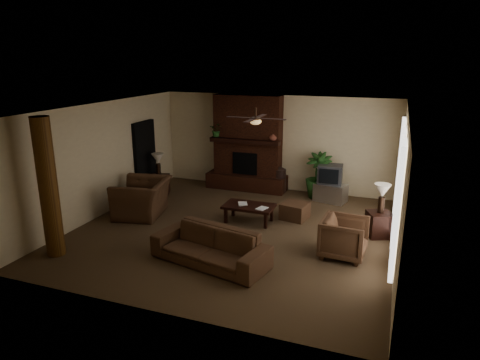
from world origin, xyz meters
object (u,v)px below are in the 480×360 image
at_px(coffee_table, 249,207).
at_px(lamp_right, 382,193).
at_px(ottoman, 295,211).
at_px(armchair_left, 142,192).
at_px(lamp_left, 158,160).
at_px(side_table_right, 379,224).
at_px(tv_stand, 330,192).
at_px(floor_vase, 280,178).
at_px(armchair_right, 344,236).
at_px(side_table_left, 160,185).
at_px(floor_plant, 318,185).
at_px(sofa, 210,241).
at_px(log_column, 48,188).

relative_size(coffee_table, lamp_right, 1.85).
bearing_deg(ottoman, armchair_left, -163.82).
relative_size(lamp_left, lamp_right, 1.00).
height_order(coffee_table, side_table_right, side_table_right).
bearing_deg(coffee_table, lamp_left, 159.14).
distance_m(tv_stand, floor_vase, 1.57).
height_order(armchair_right, tv_stand, armchair_right).
bearing_deg(side_table_left, lamp_left, -177.10).
relative_size(armchair_left, armchair_right, 1.55).
bearing_deg(floor_vase, side_table_right, -38.78).
bearing_deg(floor_vase, coffee_table, -91.99).
relative_size(tv_stand, lamp_right, 1.31).
xyz_separation_m(armchair_right, floor_plant, (-1.16, 3.54, -0.08)).
relative_size(armchair_right, coffee_table, 0.74).
distance_m(tv_stand, side_table_right, 2.46).
xyz_separation_m(sofa, side_table_left, (-3.14, 3.49, -0.18)).
height_order(sofa, ottoman, sofa).
xyz_separation_m(side_table_left, side_table_right, (6.15, -1.01, 0.00)).
xyz_separation_m(armchair_right, ottoman, (-1.39, 1.70, -0.24)).
distance_m(sofa, side_table_right, 3.90).
distance_m(floor_plant, lamp_right, 2.91).
bearing_deg(floor_plant, floor_vase, 175.03).
relative_size(tv_stand, floor_vase, 1.10).
distance_m(sofa, coffee_table, 2.27).
height_order(coffee_table, lamp_right, lamp_right).
bearing_deg(armchair_right, sofa, 119.69).
height_order(ottoman, side_table_right, side_table_right).
bearing_deg(floor_plant, coffee_table, -116.54).
xyz_separation_m(ottoman, floor_vase, (-0.91, 1.94, 0.23)).
bearing_deg(lamp_left, tv_stand, 12.09).
bearing_deg(floor_vase, armchair_left, -132.61).
height_order(log_column, side_table_left, log_column).
bearing_deg(tv_stand, side_table_left, -153.71).
height_order(log_column, lamp_right, log_column).
bearing_deg(side_table_right, sofa, -140.52).
relative_size(armchair_left, lamp_left, 2.12).
height_order(lamp_left, side_table_right, lamp_left).
relative_size(log_column, lamp_right, 4.31).
bearing_deg(log_column, armchair_right, 19.19).
xyz_separation_m(armchair_right, floor_vase, (-2.29, 3.64, -0.01)).
bearing_deg(lamp_left, side_table_left, 2.90).
height_order(armchair_left, lamp_left, armchair_left).
distance_m(coffee_table, lamp_right, 3.07).
distance_m(tv_stand, side_table_left, 4.87).
height_order(side_table_left, lamp_right, lamp_right).
bearing_deg(side_table_left, side_table_right, -9.34).
distance_m(log_column, armchair_left, 2.71).
xyz_separation_m(sofa, armchair_right, (2.39, 1.17, -0.01)).
distance_m(coffee_table, tv_stand, 2.77).
distance_m(armchair_right, lamp_right, 1.57).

